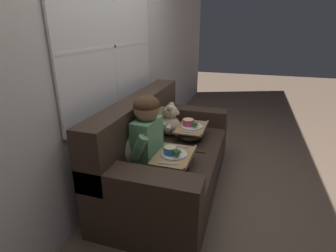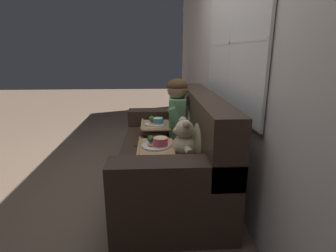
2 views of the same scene
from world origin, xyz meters
name	(u,v)px [view 1 (image 1 of 2)]	position (x,y,z in m)	size (l,w,h in m)	color
ground_plane	(171,186)	(0.00, 0.00, 0.00)	(14.00, 14.00, 0.00)	brown
wall_back_with_window	(110,50)	(0.00, 0.57, 1.30)	(8.00, 0.08, 2.60)	beige
couch	(165,156)	(0.00, 0.07, 0.32)	(1.75, 0.87, 0.89)	#38281E
throw_pillow_behind_child	(132,140)	(-0.33, 0.24, 0.62)	(0.42, 0.20, 0.43)	#C1B293
throw_pillow_behind_teddy	(159,116)	(0.33, 0.24, 0.62)	(0.39, 0.19, 0.40)	tan
child_figure	(147,128)	(-0.33, 0.11, 0.74)	(0.43, 0.22, 0.59)	#66A370
teddy_bear	(171,122)	(0.33, 0.10, 0.56)	(0.37, 0.26, 0.35)	beige
lap_tray_child	(174,160)	(-0.33, -0.12, 0.48)	(0.41, 0.30, 0.20)	#473D33
lap_tray_teddy	(191,131)	(0.33, -0.12, 0.49)	(0.42, 0.29, 0.19)	#473D33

